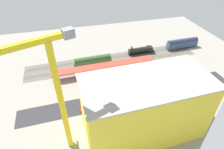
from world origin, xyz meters
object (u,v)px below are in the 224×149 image
(passenger_coach, at_px, (182,43))
(parked_car_0, at_px, (179,91))
(freight_coach_far, at_px, (93,61))
(parked_car_3, at_px, (136,99))
(locomotive, at_px, (142,51))
(street_tree_2, at_px, (191,68))
(parked_car_1, at_px, (166,94))
(street_tree_1, at_px, (152,75))
(tower_crane, at_px, (56,98))
(parked_car_2, at_px, (152,97))
(box_truck_0, at_px, (121,99))
(construction_building, at_px, (144,108))
(traffic_light, at_px, (146,78))
(parked_car_4, at_px, (119,103))
(parked_car_6, at_px, (86,109))
(street_tree_0, at_px, (101,84))
(parked_car_5, at_px, (102,106))
(platform_canopy_near, at_px, (104,65))
(street_tree_3, at_px, (114,82))

(passenger_coach, distance_m, parked_car_0, 41.02)
(freight_coach_far, relative_size, parked_car_3, 4.52)
(locomotive, distance_m, street_tree_2, 30.01)
(parked_car_1, bearing_deg, street_tree_1, -70.23)
(tower_crane, bearing_deg, parked_car_2, -158.24)
(box_truck_0, bearing_deg, parked_car_1, 177.46)
(construction_building, xyz_separation_m, traffic_light, (-10.41, -21.20, -6.29))
(passenger_coach, distance_m, parked_car_4, 60.15)
(parked_car_6, height_order, street_tree_1, street_tree_1)
(locomotive, distance_m, street_tree_0, 39.86)
(freight_coach_far, xyz_separation_m, box_truck_0, (-5.96, 28.20, -1.41))
(freight_coach_far, height_order, parked_car_0, freight_coach_far)
(parked_car_5, relative_size, construction_building, 0.13)
(construction_building, height_order, box_truck_0, construction_building)
(freight_coach_far, height_order, street_tree_2, street_tree_2)
(tower_crane, bearing_deg, freight_coach_far, -110.19)
(parked_car_2, height_order, parked_car_4, parked_car_4)
(parked_car_6, distance_m, street_tree_2, 49.90)
(passenger_coach, xyz_separation_m, parked_car_5, (55.79, 35.02, -2.30))
(passenger_coach, xyz_separation_m, street_tree_0, (54.55, 26.94, 2.14))
(parked_car_3, xyz_separation_m, construction_building, (3.09, 13.53, 9.72))
(parked_car_1, bearing_deg, parked_car_5, -0.06)
(parked_car_6, relative_size, box_truck_0, 0.49)
(passenger_coach, distance_m, box_truck_0, 59.07)
(platform_canopy_near, bearing_deg, locomotive, -154.06)
(traffic_light, bearing_deg, parked_car_6, 15.49)
(street_tree_0, bearing_deg, street_tree_3, -175.57)
(parked_car_1, height_order, parked_car_6, same)
(passenger_coach, bearing_deg, parked_car_4, 35.58)
(parked_car_0, relative_size, parked_car_6, 1.04)
(street_tree_1, bearing_deg, passenger_coach, -140.30)
(parked_car_4, xyz_separation_m, street_tree_2, (-35.80, -7.84, 4.91))
(parked_car_3, relative_size, traffic_light, 0.66)
(platform_canopy_near, distance_m, box_truck_0, 22.49)
(parked_car_1, relative_size, street_tree_1, 0.60)
(street_tree_1, height_order, street_tree_2, street_tree_2)
(locomotive, bearing_deg, construction_building, 67.84)
(construction_building, bearing_deg, traffic_light, -117.71)
(parked_car_3, relative_size, street_tree_0, 0.52)
(freight_coach_far, bearing_deg, traffic_light, 132.77)
(freight_coach_far, bearing_deg, parked_car_1, 131.27)
(street_tree_0, height_order, street_tree_1, street_tree_0)
(freight_coach_far, distance_m, tower_crane, 49.64)
(construction_building, bearing_deg, parked_car_6, -39.91)
(platform_canopy_near, xyz_separation_m, street_tree_1, (-17.94, 14.52, 1.06))
(box_truck_0, bearing_deg, passenger_coach, -144.63)
(passenger_coach, relative_size, construction_building, 0.52)
(parked_car_6, bearing_deg, street_tree_1, -164.63)
(parked_car_4, xyz_separation_m, parked_car_6, (13.27, -0.26, -0.02))
(tower_crane, bearing_deg, parked_car_4, -146.13)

